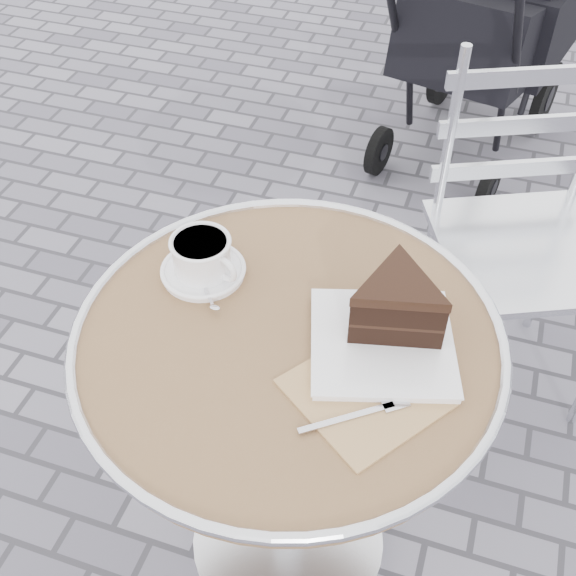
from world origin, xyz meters
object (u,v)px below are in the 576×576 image
(cake_plate_set, at_px, (393,315))
(bistro_chair, at_px, (522,194))
(cafe_table, at_px, (288,396))
(baby_stroller, at_px, (488,28))
(cappuccino_set, at_px, (203,260))

(cake_plate_set, height_order, bistro_chair, bistro_chair)
(cafe_table, relative_size, cake_plate_set, 1.95)
(baby_stroller, bearing_deg, cake_plate_set, -76.57)
(bistro_chair, distance_m, baby_stroller, 1.11)
(cafe_table, distance_m, bistro_chair, 0.82)
(cappuccino_set, relative_size, bistro_chair, 0.18)
(cappuccino_set, bearing_deg, cake_plate_set, 13.12)
(cake_plate_set, bearing_deg, baby_stroller, 73.69)
(cafe_table, height_order, cappuccino_set, cappuccino_set)
(cappuccino_set, relative_size, baby_stroller, 0.15)
(cafe_table, bearing_deg, cappuccino_set, 154.07)
(bistro_chair, bearing_deg, baby_stroller, 75.85)
(cappuccino_set, xyz_separation_m, bistro_chair, (0.53, 0.65, -0.20))
(cappuccino_set, relative_size, cake_plate_set, 0.43)
(baby_stroller, bearing_deg, cafe_table, -81.57)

